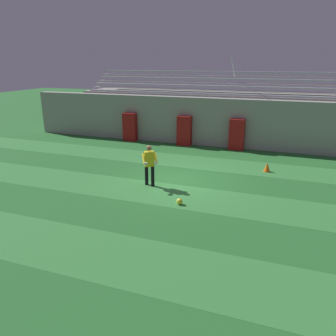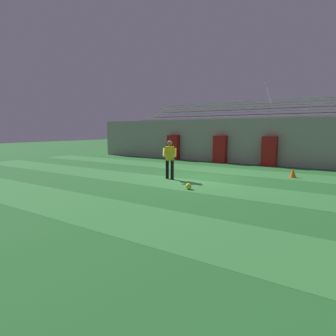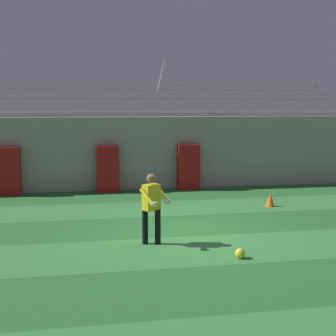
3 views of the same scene
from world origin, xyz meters
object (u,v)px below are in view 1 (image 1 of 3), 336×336
padding_pillar_gate_left (184,131)px  goalkeeper (149,163)px  padding_pillar_far_left (130,127)px  soccer_ball (180,201)px  padding_pillar_gate_right (237,135)px  traffic_cone (267,167)px

padding_pillar_gate_left → goalkeeper: size_ratio=1.04×
padding_pillar_far_left → goalkeeper: 8.12m
padding_pillar_far_left → soccer_ball: 10.22m
padding_pillar_gate_left → soccer_ball: 8.65m
padding_pillar_gate_left → goalkeeper: (0.67, -6.92, 0.08)m
soccer_ball → padding_pillar_gate_right: bearing=85.1°
padding_pillar_far_left → goalkeeper: (4.24, -6.92, 0.08)m
padding_pillar_gate_right → goalkeeper: 7.33m
padding_pillar_gate_right → goalkeeper: bearing=-109.3°
goalkeeper → soccer_ball: 2.34m
soccer_ball → padding_pillar_far_left: bearing=125.7°
soccer_ball → traffic_cone: (2.65, 4.79, 0.10)m
padding_pillar_gate_left → traffic_cone: (5.02, -3.49, -0.66)m
padding_pillar_gate_left → traffic_cone: padding_pillar_gate_left is taller
soccer_ball → padding_pillar_gate_left: bearing=106.0°
padding_pillar_gate_left → padding_pillar_gate_right: 3.09m
padding_pillar_gate_right → traffic_cone: (1.93, -3.49, -0.66)m
padding_pillar_gate_right → goalkeeper: padding_pillar_gate_right is taller
padding_pillar_gate_left → soccer_ball: padding_pillar_gate_left is taller
padding_pillar_far_left → traffic_cone: bearing=-22.1°
padding_pillar_gate_left → goalkeeper: 6.96m
padding_pillar_gate_right → traffic_cone: 4.05m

